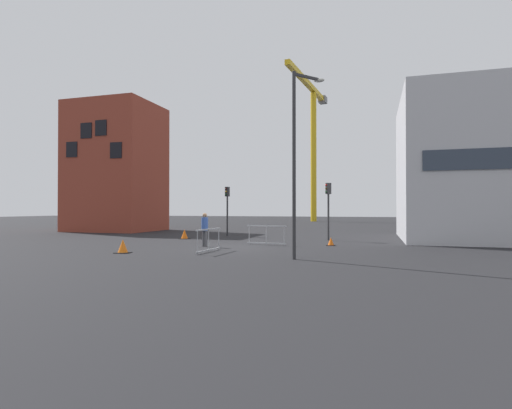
% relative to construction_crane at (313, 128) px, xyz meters
% --- Properties ---
extents(ground, '(160.00, 160.00, 0.00)m').
position_rel_construction_crane_xyz_m(ground, '(2.12, -42.30, -14.47)').
color(ground, black).
extents(brick_building, '(7.25, 6.23, 11.35)m').
position_rel_construction_crane_xyz_m(brick_building, '(-13.18, -30.66, -8.79)').
color(brick_building, brown).
rests_on(brick_building, ground).
extents(office_block, '(10.40, 10.26, 9.22)m').
position_rel_construction_crane_xyz_m(office_block, '(16.02, -33.34, -9.86)').
color(office_block, '#B7B7BC').
rests_on(office_block, ground).
extents(construction_crane, '(3.14, 20.05, 21.09)m').
position_rel_construction_crane_xyz_m(construction_crane, '(0.00, 0.00, 0.00)').
color(construction_crane, gold).
rests_on(construction_crane, ground).
extents(streetlamp_tall, '(1.16, 1.20, 7.44)m').
position_rel_construction_crane_xyz_m(streetlamp_tall, '(6.23, -45.96, -10.13)').
color(streetlamp_tall, '#2D2D30').
rests_on(streetlamp_tall, ground).
extents(traffic_light_verge, '(0.30, 0.39, 3.59)m').
position_rel_construction_crane_xyz_m(traffic_light_verge, '(-1.19, -34.18, -12.03)').
color(traffic_light_verge, '#232326').
rests_on(traffic_light_verge, ground).
extents(traffic_light_crosswalk, '(0.37, 0.37, 3.62)m').
position_rel_construction_crane_xyz_m(traffic_light_crosswalk, '(6.37, -36.24, -12.02)').
color(traffic_light_crosswalk, '#2D2D30').
rests_on(traffic_light_crosswalk, ground).
extents(pedestrian_walking, '(0.34, 0.34, 1.77)m').
position_rel_construction_crane_xyz_m(pedestrian_walking, '(0.60, -42.28, -13.44)').
color(pedestrian_walking, '#4C4C51').
rests_on(pedestrian_walking, ground).
extents(safety_barrier_front, '(2.31, 0.36, 1.08)m').
position_rel_construction_crane_xyz_m(safety_barrier_front, '(3.45, -40.40, -13.91)').
color(safety_barrier_front, '#9EA0A5').
rests_on(safety_barrier_front, ground).
extents(safety_barrier_left_run, '(0.19, 2.43, 1.08)m').
position_rel_construction_crane_xyz_m(safety_barrier_left_run, '(1.85, -44.67, -13.90)').
color(safety_barrier_left_run, '#9EA0A5').
rests_on(safety_barrier_left_run, ground).
extents(traffic_cone_orange, '(0.61, 0.61, 0.62)m').
position_rel_construction_crane_xyz_m(traffic_cone_orange, '(-2.87, -37.69, -14.18)').
color(traffic_cone_orange, black).
rests_on(traffic_cone_orange, ground).
extents(traffic_cone_on_verge, '(0.61, 0.61, 0.62)m').
position_rel_construction_crane_xyz_m(traffic_cone_on_verge, '(-1.72, -46.09, -14.18)').
color(traffic_cone_on_verge, black).
rests_on(traffic_cone_on_verge, ground).
extents(traffic_cone_striped, '(0.45, 0.45, 0.46)m').
position_rel_construction_crane_xyz_m(traffic_cone_striped, '(6.89, -39.77, -14.26)').
color(traffic_cone_striped, black).
rests_on(traffic_cone_striped, ground).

